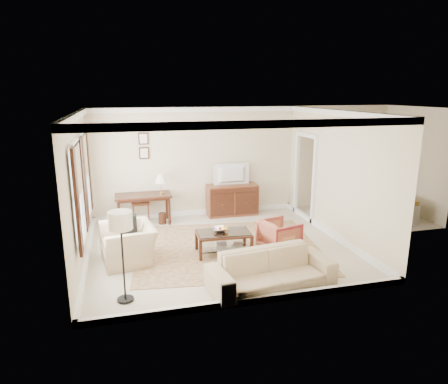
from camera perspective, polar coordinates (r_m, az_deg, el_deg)
name	(u,v)px	position (r m, az deg, el deg)	size (l,w,h in m)	color
room_shell	(218,133)	(8.15, -0.84, 8.45)	(5.51, 5.01, 2.91)	beige
annex_bedroom	(370,204)	(11.46, 20.10, -1.60)	(3.00, 2.70, 2.90)	beige
window_front	(78,194)	(7.43, -20.12, -0.21)	(0.12, 1.56, 1.80)	#CCB284
window_rear	(85,175)	(8.99, -19.23, 2.24)	(0.12, 1.56, 1.80)	#CCB284
doorway	(305,178)	(10.70, 11.48, 1.96)	(0.10, 1.12, 2.25)	white
rug	(228,248)	(8.69, 0.60, -8.00)	(3.86, 3.31, 0.01)	brown
writing_desk	(143,199)	(10.29, -11.47, -0.96)	(1.39, 0.70, 0.76)	#3C1B11
desk_chair	(140,200)	(10.66, -11.90, -1.15)	(0.45, 0.45, 1.05)	brown
desk_lamp	(161,184)	(10.23, -8.96, 1.15)	(0.32, 0.32, 0.50)	silver
framed_prints	(144,146)	(10.45, -11.40, 6.50)	(0.25, 0.04, 0.68)	#3C1B11
sideboard	(232,200)	(10.87, 1.15, -1.11)	(1.37, 0.53, 0.84)	brown
tv	(232,168)	(10.65, 1.21, 3.47)	(0.93, 0.54, 0.12)	black
coffee_table	(224,237)	(8.31, -0.07, -6.43)	(1.14, 0.70, 0.47)	#3C1B11
fruit_bowl	(220,229)	(8.30, -0.61, -5.26)	(0.42, 0.42, 0.10)	silver
book_a	(216,244)	(8.41, -1.09, -7.48)	(0.28, 0.04, 0.38)	brown
book_b	(233,244)	(8.43, 1.27, -7.43)	(0.28, 0.03, 0.38)	brown
striped_armchair	(279,234)	(8.53, 7.92, -5.98)	(0.71, 0.66, 0.73)	maroon
club_armchair	(128,237)	(8.12, -13.54, -6.34)	(1.13, 0.73, 0.99)	#CCB98A
backpack	(128,223)	(8.15, -13.50, -4.39)	(0.32, 0.22, 0.40)	black
sofa	(272,264)	(6.96, 6.81, -10.20)	(2.17, 0.63, 0.85)	#CCB98A
floor_lamp	(121,227)	(6.37, -14.53, -4.88)	(0.37, 0.37, 1.50)	black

